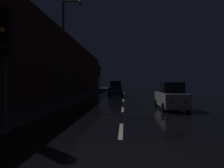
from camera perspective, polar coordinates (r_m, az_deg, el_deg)
ground at (r=28.14m, az=4.11°, el=-3.61°), size 25.67×84.00×0.02m
sidewalk_left at (r=28.94m, az=-9.17°, el=-3.34°), size 4.40×84.00×0.15m
building_facade_left at (r=26.48m, az=-16.49°, el=6.75°), size 0.80×63.00×9.78m
lane_centerline at (r=18.27m, az=3.94°, el=-5.66°), size 0.16×26.90×0.01m
traffic_light_far_left at (r=29.33m, az=-4.40°, el=3.67°), size 0.33×0.47×4.99m
traffic_light_near_left at (r=7.70m, az=-33.09°, el=12.32°), size 0.35×0.48×4.83m
streetlamp_overhead at (r=13.45m, az=-14.74°, el=15.12°), size 1.70×0.44×8.21m
car_approaching_headlights at (r=24.32m, az=1.35°, el=-1.81°), size 2.03×4.40×2.22m
car_parked_right_near at (r=13.01m, az=19.54°, el=-4.15°), size 1.79×3.88×1.95m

